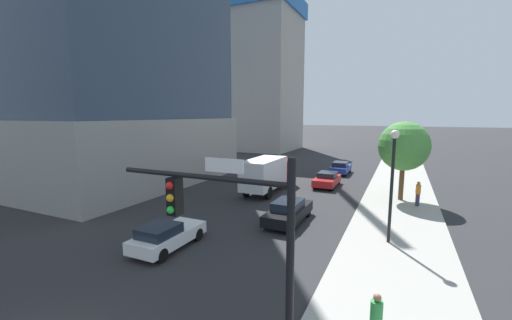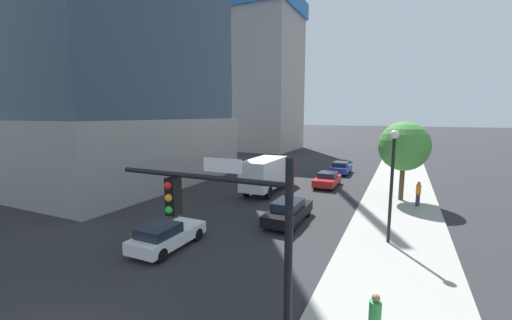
# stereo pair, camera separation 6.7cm
# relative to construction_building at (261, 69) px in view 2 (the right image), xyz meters

# --- Properties ---
(sidewalk) EXTENTS (5.37, 120.00, 0.15)m
(sidewalk) POSITION_rel_construction_building_xyz_m (25.58, -33.05, -15.43)
(sidewalk) COLOR #9E9B93
(sidewalk) RESTS_ON ground
(construction_building) EXTENTS (18.01, 25.37, 36.54)m
(construction_building) POSITION_rel_construction_building_xyz_m (0.00, 0.00, 0.00)
(construction_building) COLOR #9E9B93
(construction_building) RESTS_ON ground
(traffic_light_pole) EXTENTS (5.22, 0.48, 5.65)m
(traffic_light_pole) POSITION_rel_construction_building_xyz_m (21.68, -50.07, -11.53)
(traffic_light_pole) COLOR black
(traffic_light_pole) RESTS_ON sidewalk
(street_lamp) EXTENTS (0.44, 0.44, 5.86)m
(street_lamp) POSITION_rel_construction_building_xyz_m (25.19, -39.60, -11.52)
(street_lamp) COLOR black
(street_lamp) RESTS_ON sidewalk
(street_tree) EXTENTS (3.78, 3.78, 6.11)m
(street_tree) POSITION_rel_construction_building_xyz_m (25.67, -30.15, -11.15)
(street_tree) COLOR brown
(street_tree) RESTS_ON sidewalk
(car_white) EXTENTS (1.81, 4.18, 1.38)m
(car_white) POSITION_rel_construction_building_xyz_m (15.00, -44.91, -14.81)
(car_white) COLOR silver
(car_white) RESTS_ON ground
(car_blue) EXTENTS (1.84, 4.13, 1.44)m
(car_blue) POSITION_rel_construction_building_xyz_m (19.29, -20.26, -14.79)
(car_blue) COLOR #233D9E
(car_blue) RESTS_ON ground
(car_black) EXTENTS (1.86, 4.78, 1.45)m
(car_black) POSITION_rel_construction_building_xyz_m (19.29, -38.51, -14.78)
(car_black) COLOR black
(car_black) RESTS_ON ground
(car_red) EXTENTS (1.89, 4.20, 1.36)m
(car_red) POSITION_rel_construction_building_xyz_m (19.29, -27.40, -14.82)
(car_red) COLOR red
(car_red) RESTS_ON ground
(box_truck) EXTENTS (2.27, 7.61, 3.04)m
(box_truck) POSITION_rel_construction_building_xyz_m (15.00, -31.60, -13.77)
(box_truck) COLOR #B21E1E
(box_truck) RESTS_ON ground
(pedestrian_orange_shirt) EXTENTS (0.34, 0.34, 1.81)m
(pedestrian_orange_shirt) POSITION_rel_construction_building_xyz_m (26.81, -31.53, -14.43)
(pedestrian_orange_shirt) COLOR #38334C
(pedestrian_orange_shirt) RESTS_ON sidewalk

